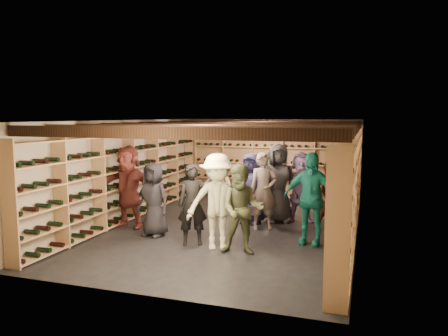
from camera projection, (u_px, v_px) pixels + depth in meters
name	position (u px, v px, depth m)	size (l,w,h in m)	color
ground	(231.00, 227.00, 9.89)	(8.00, 8.00, 0.00)	black
walls	(231.00, 174.00, 9.75)	(5.52, 8.02, 2.40)	tan
ceiling	(231.00, 121.00, 9.61)	(5.50, 8.00, 0.01)	beige
ceiling_joists	(231.00, 127.00, 9.62)	(5.40, 7.12, 0.18)	black
wine_rack_left	(130.00, 175.00, 10.56)	(0.32, 7.50, 2.15)	tan
wine_rack_right	(350.00, 186.00, 8.96)	(0.32, 7.50, 2.15)	tan
wine_rack_back	(268.00, 163.00, 13.37)	(4.70, 0.30, 2.15)	tan
crate_stack_left	(222.00, 200.00, 11.27)	(0.57, 0.45, 0.68)	tan
crate_stack_right	(229.00, 200.00, 11.78)	(0.51, 0.34, 0.51)	tan
crate_loose	(278.00, 203.00, 12.21)	(0.50, 0.33, 0.17)	tan
person_0	(154.00, 200.00, 9.08)	(0.75, 0.49, 1.54)	black
person_1	(193.00, 205.00, 8.46)	(0.58, 0.38, 1.58)	black
person_2	(242.00, 209.00, 7.88)	(0.80, 0.62, 1.64)	#4C5134
person_3	(217.00, 202.00, 8.19)	(1.16, 0.67, 1.80)	beige
person_4	(310.00, 198.00, 8.49)	(1.06, 0.44, 1.81)	#146E60
person_5	(128.00, 187.00, 9.78)	(1.72, 0.55, 1.86)	maroon
person_6	(251.00, 188.00, 10.12)	(0.81, 0.53, 1.66)	#1E1D40
person_7	(263.00, 191.00, 9.63)	(0.62, 0.41, 1.70)	slate
person_8	(331.00, 197.00, 9.42)	(0.74, 0.58, 1.52)	#3F1E15
person_9	(217.00, 183.00, 11.27)	(1.01, 0.58, 1.56)	#9E988F
person_10	(272.00, 183.00, 10.81)	(0.99, 0.41, 1.69)	#254C3A
person_11	(301.00, 187.00, 10.30)	(1.54, 0.49, 1.66)	#82639A
person_12	(278.00, 183.00, 10.26)	(0.91, 0.59, 1.87)	#2D2E31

